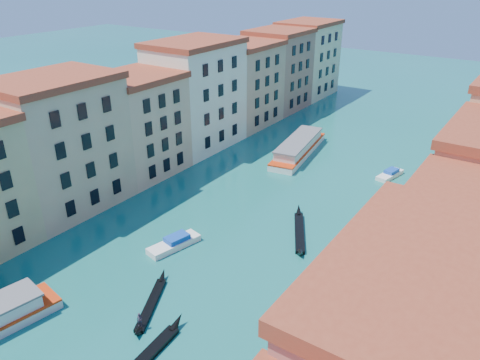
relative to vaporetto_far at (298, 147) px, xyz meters
name	(u,v)px	position (x,y,z in m)	size (l,w,h in m)	color
left_bank_palazzos	(175,106)	(-19.47, -13.39, 8.31)	(12.80, 128.40, 21.00)	tan
quay	(432,220)	(28.53, -13.07, -0.89)	(4.00, 140.00, 1.00)	gray
vaporetto_far	(298,147)	(0.00, 0.00, 0.00)	(7.94, 21.25, 3.09)	white
gondola_fore	(151,303)	(7.57, -48.92, -1.01)	(5.86, 10.46, 2.26)	black
gondola_far	(299,231)	(13.94, -26.18, -1.00)	(7.31, 12.17, 1.89)	black
motorboat_mid	(175,243)	(1.90, -38.55, -0.80)	(3.90, 7.67, 1.52)	white
motorboat_far	(390,174)	(18.37, -0.43, -0.89)	(3.22, 6.50, 1.29)	white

